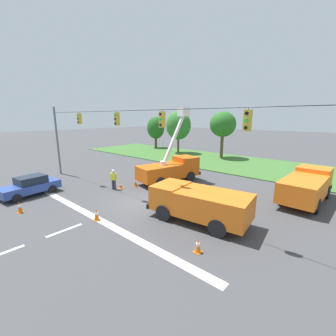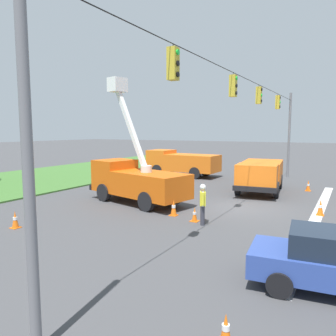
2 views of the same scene
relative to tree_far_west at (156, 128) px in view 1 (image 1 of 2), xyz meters
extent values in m
plane|color=#424244|center=(19.70, -21.99, -4.00)|extent=(200.00, 200.00, 0.00)
cube|color=#3D6B2D|center=(19.70, -3.99, -3.95)|extent=(56.00, 12.00, 0.10)
cube|color=silver|center=(19.70, -25.51, -4.00)|extent=(17.60, 0.50, 0.01)
cube|color=silver|center=(19.70, -27.51, -4.00)|extent=(0.20, 2.00, 0.01)
cube|color=silver|center=(19.70, -30.51, -4.00)|extent=(0.20, 2.00, 0.01)
cylinder|color=slate|center=(6.70, -21.99, -0.40)|extent=(0.20, 0.20, 7.20)
cylinder|color=black|center=(19.70, -21.99, 2.60)|extent=(26.00, 0.03, 0.03)
cylinder|color=black|center=(11.88, -21.99, 2.55)|extent=(0.02, 0.02, 0.10)
cube|color=gold|center=(11.88, -21.99, 2.02)|extent=(0.32, 0.28, 0.96)
cylinder|color=green|center=(11.88, -22.15, 2.34)|extent=(0.16, 0.05, 0.16)
cylinder|color=black|center=(11.88, -22.15, 2.02)|extent=(0.16, 0.05, 0.16)
cylinder|color=black|center=(11.88, -22.15, 1.70)|extent=(0.16, 0.05, 0.16)
cylinder|color=black|center=(17.49, -21.99, 2.55)|extent=(0.02, 0.02, 0.10)
cube|color=gold|center=(17.49, -21.99, 2.02)|extent=(0.32, 0.28, 0.96)
cylinder|color=green|center=(17.49, -22.15, 2.34)|extent=(0.16, 0.05, 0.16)
cylinder|color=black|center=(17.49, -22.15, 2.02)|extent=(0.16, 0.05, 0.16)
cylinder|color=black|center=(17.49, -22.15, 1.70)|extent=(0.16, 0.05, 0.16)
cylinder|color=black|center=(22.06, -21.99, 2.55)|extent=(0.02, 0.02, 0.10)
cube|color=gold|center=(22.06, -21.99, 2.02)|extent=(0.32, 0.28, 0.96)
cylinder|color=black|center=(22.06, -22.15, 2.34)|extent=(0.16, 0.05, 0.16)
cylinder|color=green|center=(22.06, -22.15, 2.02)|extent=(0.16, 0.05, 0.16)
cylinder|color=black|center=(22.06, -22.15, 1.70)|extent=(0.16, 0.05, 0.16)
cylinder|color=black|center=(27.40, -21.99, 2.55)|extent=(0.02, 0.02, 0.10)
cube|color=gold|center=(27.40, -21.99, 2.02)|extent=(0.32, 0.28, 0.96)
cylinder|color=black|center=(27.40, -22.15, 2.34)|extent=(0.16, 0.05, 0.16)
cylinder|color=green|center=(27.40, -22.15, 2.02)|extent=(0.16, 0.05, 0.16)
cylinder|color=black|center=(27.40, -22.15, 1.70)|extent=(0.16, 0.05, 0.16)
cylinder|color=brown|center=(0.00, 0.00, -2.75)|extent=(0.48, 0.48, 2.51)
ellipsoid|color=#235B1E|center=(0.00, 0.00, 0.03)|extent=(3.58, 3.22, 4.30)
cylinder|color=brown|center=(7.49, -2.18, -2.52)|extent=(0.35, 0.35, 2.96)
ellipsoid|color=#33752D|center=(7.49, -2.18, 0.78)|extent=(4.30, 3.95, 4.85)
cylinder|color=brown|center=(15.39, -1.50, -2.26)|extent=(0.46, 0.46, 3.49)
ellipsoid|color=#286623|center=(15.39, -1.50, 1.10)|extent=(3.80, 3.99, 3.73)
cube|color=#D6560F|center=(17.65, -17.45, -2.85)|extent=(3.14, 4.64, 1.29)
cube|color=#D6560F|center=(18.35, -14.51, -2.60)|extent=(2.50, 2.26, 1.80)
cube|color=#1E2838|center=(18.49, -13.89, -2.29)|extent=(1.86, 0.53, 0.81)
cube|color=black|center=(18.57, -13.54, -3.35)|extent=(2.20, 0.67, 0.30)
cylinder|color=black|center=(17.29, -14.51, -3.50)|extent=(0.50, 1.04, 1.00)
cylinder|color=black|center=(19.29, -14.98, -3.50)|extent=(0.50, 1.04, 1.00)
cylinder|color=black|center=(16.48, -17.96, -3.50)|extent=(0.50, 1.04, 1.00)
cylinder|color=black|center=(18.47, -18.43, -3.50)|extent=(0.50, 1.04, 1.00)
cylinder|color=silver|center=(17.72, -17.16, -2.03)|extent=(0.60, 0.60, 0.36)
cube|color=white|center=(17.99, -16.02, 0.09)|extent=(0.82, 2.55, 4.70)
cube|color=white|center=(18.26, -14.87, 2.63)|extent=(1.06, 0.99, 0.80)
cube|color=orange|center=(25.58, -21.48, -2.78)|extent=(4.40, 3.00, 1.44)
cube|color=orange|center=(22.66, -21.86, -2.75)|extent=(2.06, 2.60, 1.51)
cube|color=#1E2838|center=(22.05, -21.94, -2.48)|extent=(0.37, 2.11, 0.68)
cube|color=black|center=(21.71, -21.98, -3.35)|extent=(0.48, 2.49, 0.30)
cylinder|color=black|center=(23.04, -22.96, -3.50)|extent=(1.03, 0.41, 1.00)
cylinder|color=black|center=(22.75, -20.69, -3.50)|extent=(1.03, 0.41, 1.00)
cylinder|color=black|center=(26.45, -22.52, -3.50)|extent=(1.03, 0.41, 1.00)
cylinder|color=black|center=(26.16, -20.25, -3.50)|extent=(1.03, 0.41, 1.00)
cube|color=orange|center=(28.79, -14.69, -2.78)|extent=(2.53, 4.58, 1.44)
cube|color=orange|center=(28.90, -11.48, -2.62)|extent=(2.35, 2.01, 1.75)
cube|color=#1E2838|center=(28.92, -10.80, -2.32)|extent=(2.02, 0.17, 0.79)
cube|color=black|center=(28.93, -10.43, -3.35)|extent=(2.38, 0.24, 0.30)
cylinder|color=black|center=(27.79, -11.70, -3.50)|extent=(0.31, 1.01, 1.00)
cylinder|color=black|center=(29.98, -11.77, -3.50)|extent=(0.31, 1.01, 1.00)
cylinder|color=black|center=(27.66, -15.46, -3.50)|extent=(0.31, 1.01, 1.00)
cylinder|color=black|center=(29.85, -15.53, -3.50)|extent=(0.31, 1.01, 1.00)
cube|color=#2D4799|center=(11.92, -26.69, -3.36)|extent=(2.23, 4.47, 0.64)
cube|color=#192333|center=(11.91, -26.54, -2.74)|extent=(1.72, 2.22, 0.60)
cylinder|color=black|center=(12.93, -27.92, -3.68)|extent=(0.27, 0.66, 0.64)
cylinder|color=black|center=(11.21, -28.11, -3.68)|extent=(0.27, 0.66, 0.64)
cylinder|color=black|center=(12.63, -25.27, -3.68)|extent=(0.27, 0.66, 0.64)
cylinder|color=black|center=(10.92, -25.46, -3.68)|extent=(0.27, 0.66, 0.64)
cylinder|color=#383842|center=(15.63, -21.39, -3.58)|extent=(0.18, 0.18, 0.85)
cylinder|color=#383842|center=(15.81, -21.30, -3.58)|extent=(0.18, 0.18, 0.85)
cube|color=yellow|center=(15.72, -21.35, -2.85)|extent=(0.46, 0.39, 0.60)
cube|color=silver|center=(15.72, -21.35, -2.85)|extent=(0.41, 0.25, 0.62)
cylinder|color=yellow|center=(15.47, -21.46, -2.82)|extent=(0.11, 0.11, 0.55)
cylinder|color=yellow|center=(15.96, -21.23, -2.82)|extent=(0.11, 0.11, 0.55)
sphere|color=tan|center=(15.72, -21.35, -2.42)|extent=(0.22, 0.22, 0.22)
sphere|color=white|center=(15.72, -21.35, -2.36)|extent=(0.26, 0.26, 0.26)
cube|color=orange|center=(11.43, -14.77, -3.99)|extent=(0.36, 0.36, 0.03)
cone|color=orange|center=(11.43, -14.77, -3.63)|extent=(0.27, 0.27, 0.68)
cylinder|color=white|center=(11.43, -14.77, -3.60)|extent=(0.17, 0.17, 0.12)
cube|color=orange|center=(15.13, -28.35, -3.99)|extent=(0.36, 0.36, 0.03)
cone|color=orange|center=(15.13, -28.35, -3.60)|extent=(0.30, 0.30, 0.75)
cylinder|color=white|center=(15.13, -28.35, -3.56)|extent=(0.19, 0.19, 0.13)
cube|color=orange|center=(16.43, -19.55, -3.99)|extent=(0.36, 0.36, 0.03)
cone|color=orange|center=(16.43, -19.55, -3.60)|extent=(0.30, 0.30, 0.75)
cylinder|color=white|center=(16.43, -19.55, -3.56)|extent=(0.19, 0.19, 0.13)
cube|color=orange|center=(8.58, -24.93, -3.99)|extent=(0.36, 0.36, 0.03)
cone|color=orange|center=(8.58, -24.93, -3.66)|extent=(0.24, 0.24, 0.61)
cylinder|color=white|center=(8.58, -24.93, -3.63)|extent=(0.15, 0.15, 0.11)
cube|color=orange|center=(19.92, -25.63, -3.99)|extent=(0.36, 0.36, 0.03)
cone|color=orange|center=(19.92, -25.63, -3.60)|extent=(0.30, 0.30, 0.74)
cylinder|color=white|center=(19.92, -25.63, -3.56)|extent=(0.18, 0.18, 0.13)
cube|color=orange|center=(26.46, -24.35, -3.99)|extent=(0.36, 0.36, 0.03)
cone|color=orange|center=(26.46, -24.35, -3.62)|extent=(0.28, 0.28, 0.70)
cylinder|color=white|center=(26.46, -24.35, -3.58)|extent=(0.17, 0.17, 0.13)
cube|color=orange|center=(16.01, -20.84, -3.99)|extent=(0.36, 0.36, 0.03)
cone|color=orange|center=(16.01, -20.84, -3.66)|extent=(0.25, 0.25, 0.62)
cylinder|color=white|center=(16.01, -20.84, -3.63)|extent=(0.15, 0.15, 0.11)
camera|label=1|loc=(31.58, -32.29, 2.19)|focal=24.00mm
camera|label=2|loc=(3.04, -26.82, 0.04)|focal=35.00mm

